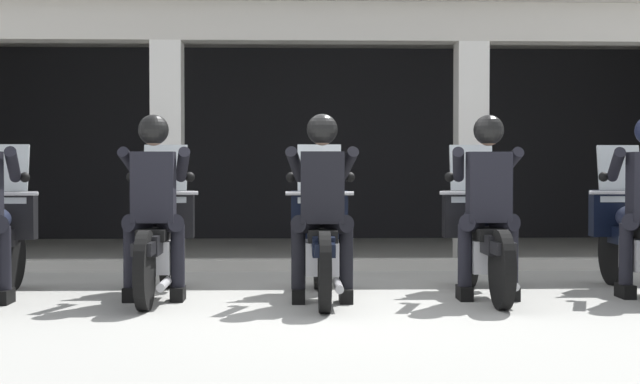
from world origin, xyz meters
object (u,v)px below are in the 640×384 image
police_officer_center (322,191)px  police_officer_right (488,191)px  motorcycle_left (159,240)px  motorcycle_far_right (636,238)px  motorcycle_right (481,239)px  motorcycle_center (321,240)px  police_officer_left (154,191)px

police_officer_center → police_officer_right: bearing=9.9°
motorcycle_left → police_officer_center: 1.55m
motorcycle_far_right → motorcycle_right: bearing=-173.1°
motorcycle_left → motorcycle_right: same height
motorcycle_center → motorcycle_left: bearing=179.4°
police_officer_right → motorcycle_left: bearing=170.4°
motorcycle_left → motorcycle_far_right: 4.27m
motorcycle_left → police_officer_left: size_ratio=1.29×
police_officer_left → police_officer_center: 1.43m
motorcycle_left → police_officer_left: 0.52m
motorcycle_right → police_officer_right: size_ratio=1.29×
police_officer_right → motorcycle_far_right: (1.43, 0.37, -0.44)m
motorcycle_far_right → police_officer_right: bearing=-162.0°
police_officer_left → police_officer_center: size_ratio=1.00×
motorcycle_left → motorcycle_center: bearing=-3.2°
motorcycle_left → police_officer_center: size_ratio=1.29×
motorcycle_right → motorcycle_far_right: (1.42, 0.08, 0.00)m
police_officer_left → police_officer_center: (1.42, -0.15, 0.00)m
motorcycle_center → police_officer_center: size_ratio=1.29×
motorcycle_left → police_officer_left: bearing=-87.5°
motorcycle_left → motorcycle_center: (1.42, -0.15, 0.00)m
police_officer_left → motorcycle_far_right: 4.31m
police_officer_center → police_officer_right: same height
motorcycle_left → motorcycle_center: size_ratio=1.00×
motorcycle_right → police_officer_right: bearing=-93.5°
motorcycle_right → motorcycle_far_right: 1.43m
police_officer_right → motorcycle_right: bearing=86.5°
motorcycle_right → police_officer_center: bearing=-167.6°
police_officer_center → motorcycle_center: bearing=95.1°
motorcycle_left → police_officer_center: bearing=-14.1°
motorcycle_left → motorcycle_right: 2.85m
motorcycle_center → motorcycle_far_right: same height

